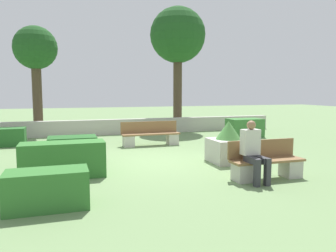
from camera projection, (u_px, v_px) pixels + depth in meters
ground_plane at (154, 161)px, 8.93m from camera, size 60.00×60.00×0.00m
perimeter_wall at (119, 127)px, 14.46m from camera, size 14.93×0.30×0.67m
bench_front at (266, 164)px, 7.15m from camera, size 1.67×0.49×0.83m
bench_left_side at (151, 136)px, 11.53m from camera, size 2.05×0.49×0.83m
person_seated_man at (253, 149)px, 6.85m from camera, size 0.38×0.63×1.29m
hedge_block_mid_left at (47, 189)px, 5.32m from camera, size 1.30×0.64×0.63m
hedge_block_mid_right at (73, 151)px, 8.48m from camera, size 1.21×0.77×0.74m
hedge_block_far_left at (245, 128)px, 13.65m from camera, size 1.42×0.83×0.76m
hedge_block_far_right at (63, 160)px, 7.25m from camera, size 1.81×0.66×0.79m
planter_corner_left at (228, 145)px, 8.78m from camera, size 0.95×0.95×1.11m
tree_leftmost at (35, 52)px, 13.97m from camera, size 1.84×1.84×4.67m
tree_center_left at (178, 37)px, 16.04m from camera, size 2.72×2.72×6.00m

